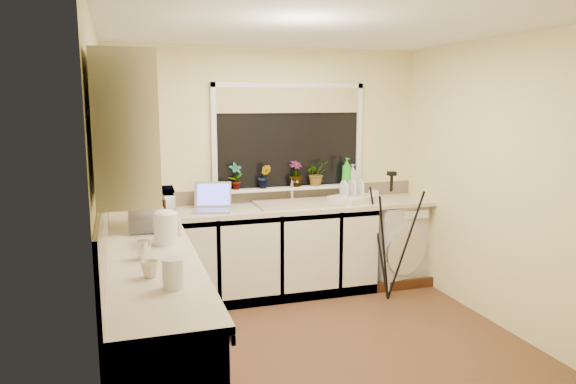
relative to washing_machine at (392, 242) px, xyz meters
The scene contains 34 objects.
floor 1.83m from the washing_machine, 135.96° to the right, with size 3.20×3.20×0.00m, color brown.
ceiling 2.70m from the washing_machine, 135.96° to the right, with size 3.20×3.20×0.00m, color white.
wall_back 1.53m from the washing_machine, 168.40° to the left, with size 3.20×3.20×0.00m, color beige.
wall_front 3.13m from the washing_machine, 115.05° to the right, with size 3.20×3.20×0.00m, color beige.
wall_left 3.23m from the washing_machine, 156.75° to the right, with size 3.00×3.00×0.00m, color beige.
wall_right 1.51m from the washing_machine, 75.48° to the right, with size 3.00×3.00×0.00m, color beige.
base_cabinet_back 1.61m from the washing_machine, behind, with size 2.55×0.60×0.86m, color silver.
base_cabinet_left 3.00m from the washing_machine, 149.21° to the right, with size 0.54×2.40×0.86m, color silver.
worktop_back 1.36m from the washing_machine, behind, with size 3.20×0.60×0.04m, color beige.
worktop_left 3.04m from the washing_machine, 149.21° to the right, with size 0.60×2.40×0.04m, color beige.
upper_cabinet 3.48m from the washing_machine, 148.18° to the right, with size 0.28×1.90×0.70m, color silver.
splashback_left 3.33m from the washing_machine, 151.80° to the right, with size 0.02×2.40×0.45m, color beige.
splashback_back 1.41m from the washing_machine, 168.91° to the left, with size 3.20×0.02×0.14m, color beige.
window_glass 1.58m from the washing_machine, 167.08° to the left, with size 1.50×0.02×1.00m, color black.
window_blind 1.86m from the washing_machine, 168.34° to the left, with size 1.50×0.02×0.25m, color tan.
windowsill 1.26m from the washing_machine, 169.88° to the left, with size 1.60×0.14×0.03m, color white.
sink 1.19m from the washing_machine, behind, with size 0.82×0.46×0.03m, color tan.
faucet 1.24m from the washing_machine, behind, with size 0.03×0.03×0.24m, color silver.
washing_machine is the anchor object (origin of this frame).
laptop 2.00m from the washing_machine, behind, with size 0.42×0.41×0.25m.
kettle 2.78m from the washing_machine, 154.56° to the right, with size 0.17×0.17×0.22m, color white.
dish_rack 0.71m from the washing_machine, behind, with size 0.44×0.33×0.07m, color silver.
tripod 0.62m from the washing_machine, 120.39° to the right, with size 0.63×0.63×1.26m, color black, non-canonical shape.
glass_jug 3.33m from the washing_machine, 139.63° to the right, with size 0.12×0.12×0.17m, color silver.
steel_jar 3.07m from the washing_machine, 150.22° to the right, with size 0.09×0.09×0.12m, color silver.
microwave 2.66m from the washing_machine, 166.90° to the right, with size 0.54×0.37×0.30m, color white.
plant_a 1.83m from the washing_machine, behind, with size 0.14×0.10×0.27m, color #999999.
plant_b 1.57m from the washing_machine, behind, with size 0.13×0.11×0.24m, color #999999.
plant_c 1.29m from the washing_machine, 169.57° to the left, with size 0.15×0.15×0.26m, color #999999.
plant_d 1.11m from the washing_machine, 167.53° to the left, with size 0.23×0.20×0.25m, color #999999.
soap_bottle_green 0.91m from the washing_machine, 161.75° to the left, with size 0.11×0.11×0.28m, color green.
soap_bottle_clear 0.85m from the washing_machine, 157.48° to the left, with size 0.09×0.10×0.21m, color #999999.
cup_back 0.57m from the washing_machine, behind, with size 0.12×0.12×0.09m, color white.
cup_left 3.27m from the washing_machine, 144.03° to the right, with size 0.11×0.11×0.10m, color beige.
Camera 1 is at (-1.48, -3.82, 1.93)m, focal length 33.86 mm.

